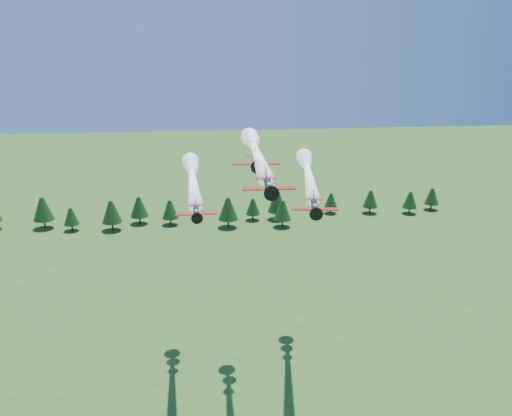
{
  "coord_description": "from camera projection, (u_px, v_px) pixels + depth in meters",
  "views": [
    {
      "loc": [
        -9.98,
        -90.81,
        71.31
      ],
      "look_at": [
        -1.1,
        0.0,
        41.44
      ],
      "focal_mm": 40.0,
      "sensor_mm": 36.0,
      "label": 1
    }
  ],
  "objects": [
    {
      "name": "treeline",
      "position": [
        200.0,
        207.0,
        209.79
      ],
      "size": [
        172.51,
        19.95,
        11.58
      ],
      "color": "#382314",
      "rests_on": "ground"
    },
    {
      "name": "plane_right",
      "position": [
        308.0,
        171.0,
        120.78
      ],
      "size": [
        11.09,
        43.55,
        3.7
      ],
      "rotation": [
        0.0,
        0.0,
        -0.14
      ],
      "color": "black",
      "rests_on": "ground"
    },
    {
      "name": "plane_slot",
      "position": [
        256.0,
        161.0,
        102.32
      ],
      "size": [
        8.49,
        9.23,
        2.99
      ],
      "rotation": [
        0.0,
        0.0,
        -0.04
      ],
      "color": "black",
      "rests_on": "ground"
    },
    {
      "name": "plane_lead",
      "position": [
        255.0,
        150.0,
        108.67
      ],
      "size": [
        8.07,
        44.85,
        3.7
      ],
      "rotation": [
        0.0,
        0.0,
        -0.02
      ],
      "color": "black",
      "rests_on": "ground"
    },
    {
      "name": "plane_left",
      "position": [
        192.0,
        176.0,
        116.47
      ],
      "size": [
        6.85,
        40.91,
        3.7
      ],
      "rotation": [
        0.0,
        0.0,
        0.04
      ],
      "color": "black",
      "rests_on": "ground"
    },
    {
      "name": "ground",
      "position": [
        262.0,
        413.0,
        109.0
      ],
      "size": [
        600.0,
        600.0,
        0.0
      ],
      "primitive_type": "plane",
      "color": "#30581B",
      "rests_on": "ground"
    }
  ]
}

